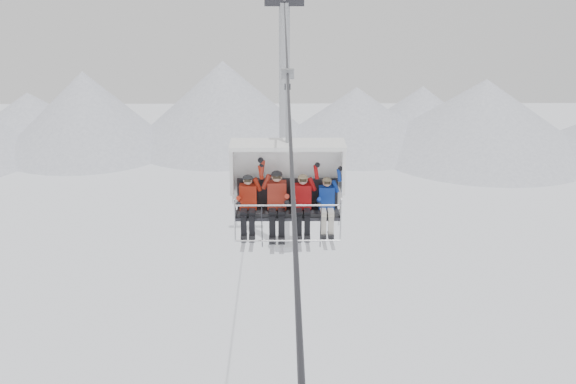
{
  "coord_description": "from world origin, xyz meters",
  "views": [
    {
      "loc": [
        -0.13,
        -15.28,
        16.15
      ],
      "look_at": [
        0.0,
        0.0,
        10.85
      ],
      "focal_mm": 45.0,
      "sensor_mm": 36.0,
      "label": 1
    }
  ],
  "objects_px": {
    "skier_far_left": "(248,203)",
    "lift_tower_right": "(285,147)",
    "skier_far_right": "(327,204)",
    "skier_center_left": "(277,201)",
    "skier_center_right": "(303,203)",
    "chairlift_carrier": "(288,177)"
  },
  "relations": [
    {
      "from": "skier_far_left",
      "to": "skier_far_right",
      "type": "distance_m",
      "value": 1.9
    },
    {
      "from": "skier_far_left",
      "to": "skier_center_right",
      "type": "bearing_deg",
      "value": 0.01
    },
    {
      "from": "skier_center_left",
      "to": "skier_far_right",
      "type": "bearing_deg",
      "value": -0.98
    },
    {
      "from": "lift_tower_right",
      "to": "skier_center_right",
      "type": "xyz_separation_m",
      "value": [
        0.37,
        -20.94,
        4.44
      ]
    },
    {
      "from": "lift_tower_right",
      "to": "chairlift_carrier",
      "type": "relative_size",
      "value": 3.38
    },
    {
      "from": "lift_tower_right",
      "to": "skier_far_right",
      "type": "distance_m",
      "value": 21.43
    },
    {
      "from": "lift_tower_right",
      "to": "skier_center_right",
      "type": "distance_m",
      "value": 21.41
    },
    {
      "from": "lift_tower_right",
      "to": "skier_far_left",
      "type": "bearing_deg",
      "value": -92.61
    },
    {
      "from": "skier_far_left",
      "to": "skier_center_right",
      "type": "height_order",
      "value": "skier_center_right"
    },
    {
      "from": "skier_center_right",
      "to": "skier_far_left",
      "type": "bearing_deg",
      "value": -179.99
    },
    {
      "from": "skier_far_right",
      "to": "lift_tower_right",
      "type": "bearing_deg",
      "value": 92.58
    },
    {
      "from": "chairlift_carrier",
      "to": "skier_far_right",
      "type": "distance_m",
      "value": 1.15
    },
    {
      "from": "skier_far_left",
      "to": "lift_tower_right",
      "type": "bearing_deg",
      "value": 87.39
    },
    {
      "from": "lift_tower_right",
      "to": "skier_center_left",
      "type": "bearing_deg",
      "value": -90.71
    },
    {
      "from": "skier_far_right",
      "to": "skier_center_left",
      "type": "bearing_deg",
      "value": 179.02
    },
    {
      "from": "chairlift_carrier",
      "to": "skier_center_right",
      "type": "xyz_separation_m",
      "value": [
        0.37,
        -0.32,
        -0.54
      ]
    },
    {
      "from": "lift_tower_right",
      "to": "skier_center_left",
      "type": "xyz_separation_m",
      "value": [
        -0.26,
        -20.93,
        4.48
      ]
    },
    {
      "from": "skier_center_left",
      "to": "skier_center_right",
      "type": "distance_m",
      "value": 0.63
    },
    {
      "from": "skier_far_left",
      "to": "skier_center_left",
      "type": "bearing_deg",
      "value": 0.9
    },
    {
      "from": "chairlift_carrier",
      "to": "skier_far_left",
      "type": "bearing_deg",
      "value": -161.62
    },
    {
      "from": "chairlift_carrier",
      "to": "skier_center_left",
      "type": "distance_m",
      "value": 0.64
    },
    {
      "from": "lift_tower_right",
      "to": "skier_far_right",
      "type": "bearing_deg",
      "value": -87.42
    }
  ]
}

